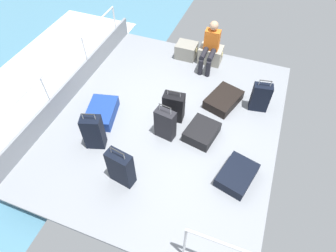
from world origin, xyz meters
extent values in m
cube|color=gray|center=(0.00, 0.00, -0.03)|extent=(4.40, 5.20, 0.06)
cube|color=gray|center=(-2.17, 0.00, 0.23)|extent=(0.06, 5.20, 0.45)
cylinder|color=silver|center=(-2.17, -0.69, 0.50)|extent=(0.04, 0.04, 1.00)
cylinder|color=silver|center=(-2.17, 0.69, 0.50)|extent=(0.04, 0.04, 1.00)
cylinder|color=silver|center=(-2.17, 2.08, 0.50)|extent=(0.04, 0.04, 1.00)
cylinder|color=silver|center=(-2.17, 0.00, 1.00)|extent=(0.04, 4.16, 0.04)
cylinder|color=silver|center=(1.15, -2.35, 0.47)|extent=(0.04, 0.04, 0.95)
cylinder|color=silver|center=(1.60, -2.35, 0.95)|extent=(0.90, 0.04, 0.04)
cube|color=white|center=(-3.60, 0.00, -0.34)|extent=(2.40, 7.28, 0.01)
cube|color=gray|center=(-0.30, 2.16, 0.18)|extent=(0.49, 0.41, 0.36)
torus|color=tan|center=(-0.56, 2.16, 0.26)|extent=(0.02, 0.12, 0.12)
torus|color=tan|center=(-0.04, 2.16, 0.26)|extent=(0.02, 0.12, 0.12)
cube|color=#9E9989|center=(0.31, 2.18, 0.20)|extent=(0.54, 0.41, 0.39)
torus|color=tan|center=(0.03, 2.18, 0.28)|extent=(0.02, 0.12, 0.12)
torus|color=tan|center=(0.59, 2.18, 0.28)|extent=(0.02, 0.12, 0.12)
cube|color=orange|center=(0.31, 2.13, 0.63)|extent=(0.34, 0.20, 0.48)
sphere|color=tan|center=(0.31, 2.13, 0.99)|extent=(0.20, 0.20, 0.20)
cylinder|color=black|center=(0.40, 1.83, 0.43)|extent=(0.12, 0.40, 0.12)
cylinder|color=black|center=(0.40, 1.63, 0.20)|extent=(0.11, 0.11, 0.39)
cylinder|color=black|center=(0.22, 1.83, 0.43)|extent=(0.12, 0.40, 0.12)
cylinder|color=black|center=(0.22, 1.63, 0.20)|extent=(0.11, 0.11, 0.39)
cube|color=black|center=(1.60, -0.84, 0.10)|extent=(0.68, 0.82, 0.20)
cube|color=silver|center=(1.69, -0.49, 0.11)|extent=(0.05, 0.02, 0.08)
cube|color=black|center=(1.66, 0.98, 0.31)|extent=(0.39, 0.26, 0.63)
cylinder|color=#A5A8AD|center=(1.55, 0.96, 0.69)|extent=(0.02, 0.02, 0.12)
cylinder|color=#A5A8AD|center=(1.77, 1.00, 0.69)|extent=(0.02, 0.02, 0.12)
cylinder|color=#2D2D2D|center=(1.66, 0.98, 0.75)|extent=(0.24, 0.06, 0.02)
cube|color=green|center=(1.65, 1.08, 0.35)|extent=(0.05, 0.01, 0.08)
cube|color=black|center=(-1.02, -1.04, 0.36)|extent=(0.40, 0.33, 0.72)
cylinder|color=#A5A8AD|center=(-1.12, -1.08, 0.78)|extent=(0.02, 0.02, 0.12)
cylinder|color=#A5A8AD|center=(-0.91, -1.01, 0.78)|extent=(0.02, 0.02, 0.12)
cylinder|color=#2D2D2D|center=(-1.02, -1.04, 0.84)|extent=(0.23, 0.09, 0.02)
cube|color=silver|center=(-1.05, -0.93, 0.50)|extent=(0.05, 0.02, 0.08)
cube|color=black|center=(0.77, -0.15, 0.11)|extent=(0.64, 0.72, 0.23)
cube|color=silver|center=(0.84, 0.16, 0.18)|extent=(0.05, 0.02, 0.08)
cube|color=black|center=(-0.21, -1.55, 0.36)|extent=(0.45, 0.28, 0.72)
cylinder|color=#A5A8AD|center=(-0.34, -1.52, 0.78)|extent=(0.02, 0.02, 0.12)
cylinder|color=#A5A8AD|center=(-0.09, -1.57, 0.78)|extent=(0.02, 0.02, 0.12)
cylinder|color=#2D2D2D|center=(-0.21, -1.55, 0.84)|extent=(0.27, 0.07, 0.02)
cube|color=green|center=(-0.19, -1.44, 0.45)|extent=(0.05, 0.01, 0.08)
cube|color=black|center=(0.11, 0.11, 0.31)|extent=(0.43, 0.27, 0.61)
cylinder|color=#A5A8AD|center=(-0.02, 0.10, 0.66)|extent=(0.02, 0.02, 0.10)
cylinder|color=#A5A8AD|center=(0.23, 0.12, 0.66)|extent=(0.02, 0.02, 0.10)
cylinder|color=#2D2D2D|center=(0.11, 0.11, 0.71)|extent=(0.27, 0.04, 0.02)
cube|color=silver|center=(0.10, 0.24, 0.40)|extent=(0.05, 0.01, 0.08)
cube|color=black|center=(0.12, -0.38, 0.33)|extent=(0.40, 0.25, 0.65)
cylinder|color=#A5A8AD|center=(0.01, -0.37, 0.73)|extent=(0.02, 0.02, 0.15)
cylinder|color=#A5A8AD|center=(0.23, -0.40, 0.73)|extent=(0.02, 0.02, 0.15)
cylinder|color=#2D2D2D|center=(0.12, -0.38, 0.80)|extent=(0.25, 0.06, 0.02)
cube|color=white|center=(0.13, -0.28, 0.40)|extent=(0.05, 0.01, 0.08)
cube|color=black|center=(0.95, 0.87, 0.10)|extent=(0.76, 0.92, 0.21)
cube|color=green|center=(1.08, 1.25, 0.14)|extent=(0.05, 0.02, 0.08)
cube|color=navy|center=(-1.27, -0.38, 0.12)|extent=(0.70, 0.90, 0.24)
cube|color=green|center=(-1.36, 0.01, 0.16)|extent=(0.05, 0.02, 0.08)
camera|label=1|loc=(1.39, -3.62, 4.37)|focal=30.71mm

